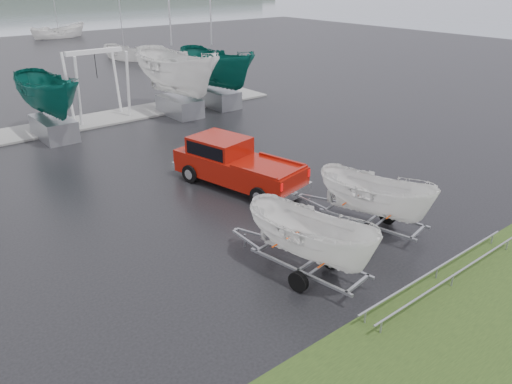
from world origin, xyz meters
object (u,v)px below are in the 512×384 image
object	(u,v)px
trailer_parked	(313,195)
boat_hoist	(97,75)
pickup_truck	(233,162)
trailer_hitched	(379,161)

from	to	relation	value
trailer_parked	boat_hoist	world-z (taller)	trailer_parked
pickup_truck	boat_hoist	size ratio (longest dim) A/B	1.48
pickup_truck	boat_hoist	bearing A→B (deg)	78.73
pickup_truck	boat_hoist	world-z (taller)	boat_hoist
trailer_hitched	boat_hoist	distance (m)	19.22
trailer_hitched	boat_hoist	size ratio (longest dim) A/B	1.15
trailer_parked	boat_hoist	distance (m)	19.95
boat_hoist	pickup_truck	bearing A→B (deg)	-89.02
trailer_parked	boat_hoist	bearing A→B (deg)	74.78
boat_hoist	trailer_hitched	bearing A→B (deg)	-85.29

